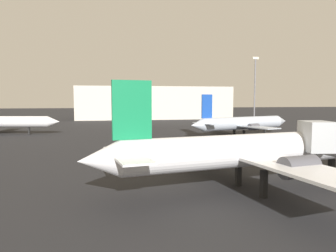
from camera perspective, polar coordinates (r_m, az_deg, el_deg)
The scene contains 4 objects.
airplane_at_gate at distance 29.75m, azimuth 16.51°, elevation -4.21°, with size 33.16×26.95×9.92m.
airplane_on_taxiway at distance 74.44m, azimuth 13.46°, elevation 0.53°, with size 28.30×21.49×9.53m.
light_mast_right at distance 120.69m, azimuth 15.72°, elevation 7.08°, with size 2.40×0.50×24.11m.
terminal_building at distance 139.85m, azimuth -2.75°, elevation 4.30°, with size 66.05×25.33×13.85m, color beige.
Camera 1 is at (-0.59, -11.74, 8.45)m, focal length 33.06 mm.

